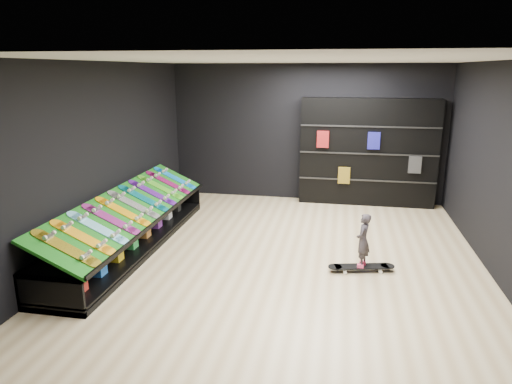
% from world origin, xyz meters
% --- Properties ---
extents(floor, '(6.00, 7.00, 0.01)m').
position_xyz_m(floor, '(0.00, 0.00, 0.00)').
color(floor, beige).
rests_on(floor, ground).
extents(ceiling, '(6.00, 7.00, 0.01)m').
position_xyz_m(ceiling, '(0.00, 0.00, 3.00)').
color(ceiling, white).
rests_on(ceiling, ground).
extents(wall_back, '(6.00, 0.02, 3.00)m').
position_xyz_m(wall_back, '(0.00, 3.50, 1.50)').
color(wall_back, black).
rests_on(wall_back, ground).
extents(wall_front, '(6.00, 0.02, 3.00)m').
position_xyz_m(wall_front, '(0.00, -3.50, 1.50)').
color(wall_front, black).
rests_on(wall_front, ground).
extents(wall_left, '(0.02, 7.00, 3.00)m').
position_xyz_m(wall_left, '(-3.00, 0.00, 1.50)').
color(wall_left, black).
rests_on(wall_left, ground).
extents(wall_right, '(0.02, 7.00, 3.00)m').
position_xyz_m(wall_right, '(3.00, 0.00, 1.50)').
color(wall_right, black).
rests_on(wall_right, ground).
extents(display_rack, '(0.90, 4.50, 0.50)m').
position_xyz_m(display_rack, '(-2.55, 0.00, 0.25)').
color(display_rack, black).
rests_on(display_rack, ground).
extents(turf_ramp, '(0.92, 4.50, 0.46)m').
position_xyz_m(turf_ramp, '(-2.50, 0.00, 0.71)').
color(turf_ramp, '#0F5C0E').
rests_on(turf_ramp, display_rack).
extents(back_shelving, '(2.87, 0.33, 2.29)m').
position_xyz_m(back_shelving, '(1.35, 3.32, 1.15)').
color(back_shelving, black).
rests_on(back_shelving, ground).
extents(floor_skateboard, '(1.00, 0.44, 0.09)m').
position_xyz_m(floor_skateboard, '(1.16, -0.28, 0.04)').
color(floor_skateboard, black).
rests_on(floor_skateboard, ground).
extents(child, '(0.17, 0.21, 0.48)m').
position_xyz_m(child, '(1.16, -0.28, 0.33)').
color(child, black).
rests_on(child, floor_skateboard).
extents(display_board_0, '(0.93, 0.22, 0.50)m').
position_xyz_m(display_board_0, '(-2.49, -1.90, 0.74)').
color(display_board_0, yellow).
rests_on(display_board_0, turf_ramp).
extents(display_board_1, '(0.93, 0.22, 0.50)m').
position_xyz_m(display_board_1, '(-2.49, -1.52, 0.74)').
color(display_board_1, orange).
rests_on(display_board_1, turf_ramp).
extents(display_board_2, '(0.93, 0.22, 0.50)m').
position_xyz_m(display_board_2, '(-2.49, -1.14, 0.74)').
color(display_board_2, '#0CB2E5').
rests_on(display_board_2, turf_ramp).
extents(display_board_3, '(0.93, 0.22, 0.50)m').
position_xyz_m(display_board_3, '(-2.49, -0.76, 0.74)').
color(display_board_3, '#2626BF').
rests_on(display_board_3, turf_ramp).
extents(display_board_4, '(0.93, 0.22, 0.50)m').
position_xyz_m(display_board_4, '(-2.49, -0.38, 0.74)').
color(display_board_4, yellow).
rests_on(display_board_4, turf_ramp).
extents(display_board_5, '(0.93, 0.22, 0.50)m').
position_xyz_m(display_board_5, '(-2.49, 0.00, 0.74)').
color(display_board_5, black).
rests_on(display_board_5, turf_ramp).
extents(display_board_6, '(0.93, 0.22, 0.50)m').
position_xyz_m(display_board_6, '(-2.49, 0.38, 0.74)').
color(display_board_6, '#0C8C99').
rests_on(display_board_6, turf_ramp).
extents(display_board_7, '(0.93, 0.22, 0.50)m').
position_xyz_m(display_board_7, '(-2.49, 0.76, 0.74)').
color(display_board_7, purple).
rests_on(display_board_7, turf_ramp).
extents(display_board_8, '(0.93, 0.22, 0.50)m').
position_xyz_m(display_board_8, '(-2.49, 1.14, 0.74)').
color(display_board_8, green).
rests_on(display_board_8, turf_ramp).
extents(display_board_9, '(0.93, 0.22, 0.50)m').
position_xyz_m(display_board_9, '(-2.49, 1.52, 0.74)').
color(display_board_9, '#E5198C').
rests_on(display_board_9, turf_ramp).
extents(display_board_10, '(0.93, 0.22, 0.50)m').
position_xyz_m(display_board_10, '(-2.49, 1.90, 0.74)').
color(display_board_10, blue).
rests_on(display_board_10, turf_ramp).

